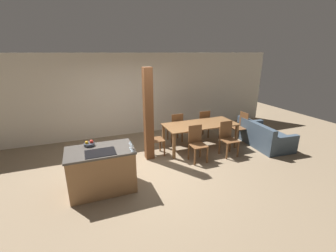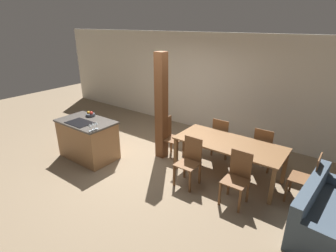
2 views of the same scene
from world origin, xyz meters
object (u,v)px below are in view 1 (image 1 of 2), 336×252
wine_glass_middle (131,144)px  dining_chair_far_right (203,124)px  kitchen_island (102,170)px  fruit_bowl (89,144)px  wine_glass_far (130,142)px  wine_glass_near (132,145)px  dining_chair_head_end (153,139)px  dining_table (200,127)px  dining_chair_near_right (228,138)px  couch (263,137)px  dining_chair_near_left (197,143)px  dining_chair_far_left (176,127)px  dining_chair_foot_end (240,126)px  timber_post (148,115)px

wine_glass_middle → dining_chair_far_right: size_ratio=0.17×
kitchen_island → dining_chair_far_right: bearing=28.8°
fruit_bowl → wine_glass_far: size_ratio=1.33×
wine_glass_near → wine_glass_middle: 0.08m
wine_glass_middle → dining_chair_far_right: wine_glass_middle is taller
wine_glass_near → wine_glass_far: bearing=90.0°
wine_glass_middle → dining_chair_head_end: size_ratio=0.17×
kitchen_island → dining_table: kitchen_island is taller
dining_chair_near_right → couch: size_ratio=0.55×
wine_glass_near → dining_table: bearing=32.7°
dining_chair_head_end → dining_chair_near_right: bearing=-109.8°
couch → dining_chair_near_left: bearing=98.4°
wine_glass_far → dining_chair_near_left: (1.85, 0.65, -0.54)m
fruit_bowl → dining_chair_near_right: fruit_bowl is taller
fruit_bowl → dining_table: 3.22m
wine_glass_middle → dining_chair_near_left: bearing=21.5°
wine_glass_far → dining_chair_far_left: size_ratio=0.17×
dining_chair_far_right → dining_chair_near_left: bearing=55.3°
dining_table → dining_chair_near_left: size_ratio=2.27×
wine_glass_middle → dining_chair_far_left: bearing=48.7°
dining_chair_far_right → dining_chair_foot_end: same height
dining_chair_near_right → dining_table: bearing=124.7°
fruit_bowl → wine_glass_near: bearing=-38.2°
fruit_bowl → wine_glass_middle: bearing=-34.2°
dining_chair_near_left → dining_chair_far_left: same height
wine_glass_near → couch: bearing=12.8°
dining_chair_far_right → couch: dining_chair_far_right is taller
dining_table → dining_chair_foot_end: 1.44m
dining_chair_near_right → dining_chair_far_right: same height
dining_chair_near_left → dining_chair_near_right: bearing=0.0°
wine_glass_middle → dining_table: size_ratio=0.08×
kitchen_island → wine_glass_near: wine_glass_near is taller
wine_glass_far → dining_chair_near_left: 2.03m
timber_post → dining_chair_head_end: bearing=38.0°
kitchen_island → dining_chair_far_left: (2.43, 1.86, 0.04)m
dining_chair_head_end → timber_post: size_ratio=0.39×
dining_chair_near_right → wine_glass_far: bearing=-167.0°
kitchen_island → couch: bearing=7.5°
dining_chair_near_left → wine_glass_middle: bearing=-158.5°
dining_chair_near_left → dining_chair_far_right: same height
dining_chair_far_left → couch: dining_chair_far_left is taller
kitchen_island → dining_chair_far_right: 3.86m
dining_chair_near_left → wine_glass_far: bearing=-160.7°
dining_chair_head_end → wine_glass_middle: bearing=147.8°
kitchen_island → dining_chair_foot_end: dining_chair_foot_end is taller
fruit_bowl → wine_glass_near: 0.96m
dining_chair_near_right → timber_post: 2.26m
kitchen_island → dining_chair_far_left: size_ratio=1.40×
wine_glass_far → dining_chair_far_left: wine_glass_far is taller
wine_glass_middle → dining_chair_head_end: wine_glass_middle is taller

